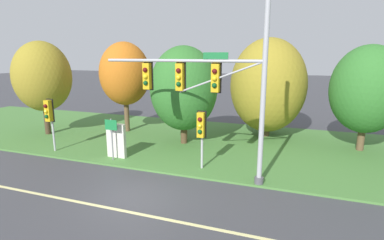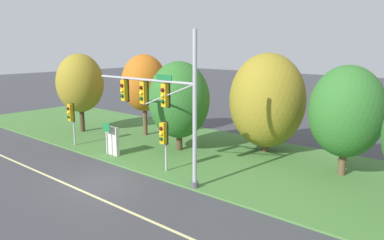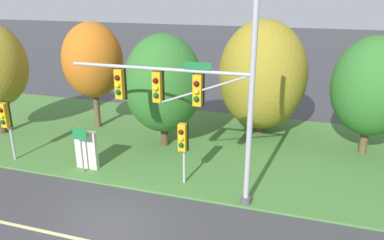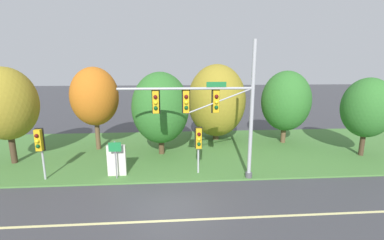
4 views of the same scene
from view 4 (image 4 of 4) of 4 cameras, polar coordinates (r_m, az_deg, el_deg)
The scene contains 14 objects.
ground_plane at distance 13.11m, azimuth -4.56°, elevation -18.53°, with size 160.00×160.00×0.00m, color #3D3D42.
lane_stripe at distance 12.09m, azimuth -4.59°, elevation -21.39°, with size 36.00×0.16×0.01m, color beige.
grass_verge at distance 20.63m, azimuth -4.46°, elevation -6.74°, with size 48.00×11.50×0.10m, color #477A38.
traffic_signal_mast at distance 14.39m, azimuth 4.60°, elevation 2.95°, with size 7.66×0.49×7.96m.
pedestrian_signal_near_kerb at distance 15.51m, azimuth 1.49°, elevation -4.65°, with size 0.46×0.55×2.95m.
pedestrian_signal_further_along at distance 16.91m, azimuth -30.78°, elevation -4.46°, with size 0.46×0.55×3.12m.
route_sign_post at distance 15.68m, azimuth -16.67°, elevation -7.30°, with size 0.73×0.08×2.28m.
tree_nearest_road at distance 20.86m, azimuth -35.98°, elevation 2.89°, with size 3.86×3.86×6.51m.
tree_left_of_mast at distance 21.22m, azimuth -20.81°, elevation 4.87°, with size 3.61×3.61×6.49m.
tree_behind_signpost at distance 19.01m, azimuth -7.00°, elevation 2.66°, with size 4.20×4.20×6.14m.
tree_mid_verge at distance 22.85m, azimuth 5.47°, elevation 4.28°, with size 5.09×5.09×6.71m.
tree_tall_centre at distance 23.16m, azimuth 20.11°, elevation 3.96°, with size 4.06×4.06×6.17m.
tree_right_far at distance 22.40m, azimuth 34.38°, elevation 2.24°, with size 3.46×3.46×5.75m.
info_kiosk at distance 16.32m, azimuth -16.39°, elevation -8.62°, with size 1.10×0.24×1.90m.
Camera 4 is at (0.16, -11.31, 6.63)m, focal length 24.00 mm.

